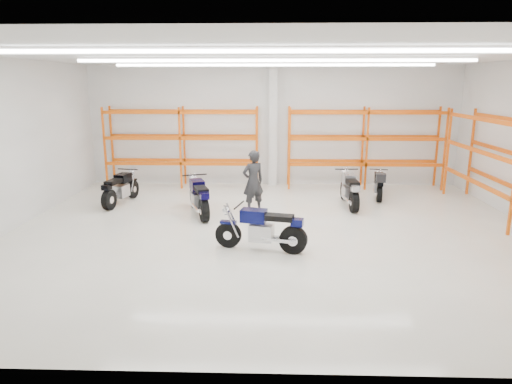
{
  "coord_description": "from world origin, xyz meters",
  "views": [
    {
      "loc": [
        -0.11,
        -11.45,
        3.84
      ],
      "look_at": [
        -0.48,
        0.5,
        0.98
      ],
      "focal_mm": 32.0,
      "sensor_mm": 36.0,
      "label": 1
    }
  ],
  "objects_px": {
    "motorcycle_back_b": "(199,198)",
    "structural_column": "(273,126)",
    "motorcycle_main": "(265,230)",
    "standing_man": "(253,182)",
    "motorcycle_back_d": "(379,185)",
    "motorcycle_back_c": "(350,191)",
    "motorcycle_back_a": "(120,189)"
  },
  "relations": [
    {
      "from": "motorcycle_back_a",
      "to": "structural_column",
      "type": "height_order",
      "value": "structural_column"
    },
    {
      "from": "motorcycle_main",
      "to": "standing_man",
      "type": "height_order",
      "value": "standing_man"
    },
    {
      "from": "motorcycle_back_c",
      "to": "motorcycle_back_a",
      "type": "bearing_deg",
      "value": 179.82
    },
    {
      "from": "motorcycle_back_a",
      "to": "motorcycle_back_b",
      "type": "height_order",
      "value": "motorcycle_back_b"
    },
    {
      "from": "standing_man",
      "to": "motorcycle_back_c",
      "type": "bearing_deg",
      "value": 164.71
    },
    {
      "from": "motorcycle_back_d",
      "to": "standing_man",
      "type": "xyz_separation_m",
      "value": [
        -4.2,
        -1.82,
        0.47
      ]
    },
    {
      "from": "motorcycle_main",
      "to": "motorcycle_back_b",
      "type": "relative_size",
      "value": 1.0
    },
    {
      "from": "motorcycle_back_b",
      "to": "standing_man",
      "type": "xyz_separation_m",
      "value": [
        1.59,
        0.35,
        0.43
      ]
    },
    {
      "from": "motorcycle_back_b",
      "to": "standing_man",
      "type": "distance_m",
      "value": 1.69
    },
    {
      "from": "motorcycle_back_a",
      "to": "motorcycle_back_d",
      "type": "xyz_separation_m",
      "value": [
        8.55,
        1.03,
        -0.02
      ]
    },
    {
      "from": "motorcycle_back_d",
      "to": "structural_column",
      "type": "relative_size",
      "value": 0.43
    },
    {
      "from": "motorcycle_back_a",
      "to": "motorcycle_back_c",
      "type": "height_order",
      "value": "motorcycle_back_c"
    },
    {
      "from": "motorcycle_back_c",
      "to": "standing_man",
      "type": "relative_size",
      "value": 1.19
    },
    {
      "from": "motorcycle_back_c",
      "to": "structural_column",
      "type": "relative_size",
      "value": 0.5
    },
    {
      "from": "motorcycle_main",
      "to": "motorcycle_back_a",
      "type": "xyz_separation_m",
      "value": [
        -4.74,
        4.06,
        -0.01
      ]
    },
    {
      "from": "motorcycle_main",
      "to": "motorcycle_back_d",
      "type": "relative_size",
      "value": 1.13
    },
    {
      "from": "structural_column",
      "to": "motorcycle_back_a",
      "type": "bearing_deg",
      "value": -147.99
    },
    {
      "from": "motorcycle_back_b",
      "to": "motorcycle_back_c",
      "type": "height_order",
      "value": "motorcycle_back_b"
    },
    {
      "from": "motorcycle_back_c",
      "to": "standing_man",
      "type": "distance_m",
      "value": 3.16
    },
    {
      "from": "motorcycle_main",
      "to": "structural_column",
      "type": "relative_size",
      "value": 0.49
    },
    {
      "from": "structural_column",
      "to": "motorcycle_back_c",
      "type": "bearing_deg",
      "value": -52.1
    },
    {
      "from": "standing_man",
      "to": "motorcycle_back_b",
      "type": "bearing_deg",
      "value": -16.96
    },
    {
      "from": "motorcycle_back_a",
      "to": "structural_column",
      "type": "relative_size",
      "value": 0.48
    },
    {
      "from": "motorcycle_back_b",
      "to": "standing_man",
      "type": "height_order",
      "value": "standing_man"
    },
    {
      "from": "motorcycle_back_b",
      "to": "structural_column",
      "type": "relative_size",
      "value": 0.49
    },
    {
      "from": "motorcycle_back_b",
      "to": "structural_column",
      "type": "distance_m",
      "value": 5.08
    },
    {
      "from": "motorcycle_back_a",
      "to": "motorcycle_back_b",
      "type": "bearing_deg",
      "value": -22.55
    },
    {
      "from": "motorcycle_back_b",
      "to": "structural_column",
      "type": "xyz_separation_m",
      "value": [
        2.2,
        4.24,
        1.73
      ]
    },
    {
      "from": "motorcycle_back_c",
      "to": "motorcycle_back_d",
      "type": "bearing_deg",
      "value": 42.15
    },
    {
      "from": "motorcycle_back_a",
      "to": "structural_column",
      "type": "distance_m",
      "value": 6.1
    },
    {
      "from": "standing_man",
      "to": "structural_column",
      "type": "distance_m",
      "value": 4.14
    },
    {
      "from": "motorcycle_back_a",
      "to": "motorcycle_back_d",
      "type": "relative_size",
      "value": 1.11
    }
  ]
}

